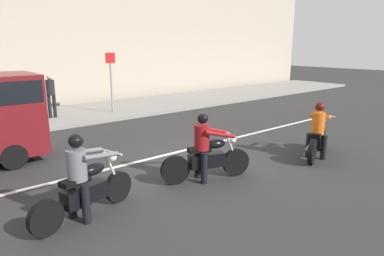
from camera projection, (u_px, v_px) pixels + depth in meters
ground_plane at (191, 162)px, 9.21m from camera, size 80.00×80.00×0.00m
sidewalk_slab at (75, 114)px, 15.17m from camera, size 40.00×4.40×0.14m
lane_marking_stripe at (150, 159)px, 9.44m from camera, size 18.00×0.14×0.01m
motorcycle_with_rider_orange_stripe at (318, 135)px, 9.46m from camera, size 2.01×0.96×1.56m
motorcycle_with_rider_crimson at (206, 153)px, 7.84m from camera, size 2.09×0.94×1.59m
motorcycle_with_rider_gray at (84, 183)px, 6.11m from camera, size 2.14×0.83×1.58m
street_sign_post at (111, 76)px, 14.93m from camera, size 0.44×0.08×2.61m
pedestrian_bystander at (51, 93)px, 13.91m from camera, size 0.34×0.34×1.75m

